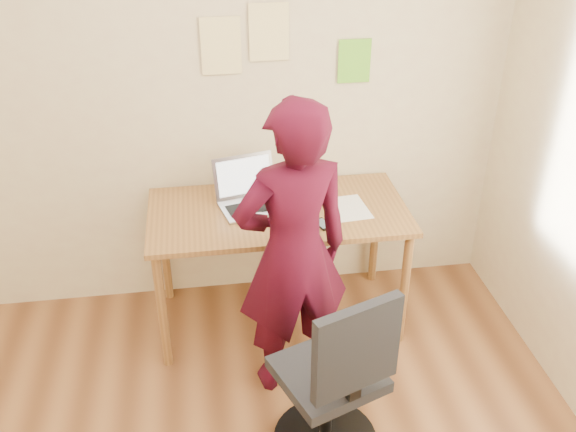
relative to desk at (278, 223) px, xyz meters
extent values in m
cube|color=beige|center=(-0.40, 0.39, 0.70)|extent=(3.50, 0.04, 2.70)
cube|color=olive|center=(0.00, 0.00, 0.07)|extent=(1.40, 0.70, 0.03)
cylinder|color=olive|center=(-0.65, -0.30, -0.30)|extent=(0.05, 0.05, 0.71)
cylinder|color=olive|center=(0.65, -0.30, -0.30)|extent=(0.05, 0.05, 0.71)
cylinder|color=olive|center=(-0.65, 0.30, -0.30)|extent=(0.05, 0.05, 0.71)
cylinder|color=olive|center=(0.65, 0.30, -0.30)|extent=(0.05, 0.05, 0.71)
cube|color=#AEAEB6|center=(-0.13, 0.03, 0.09)|extent=(0.39, 0.31, 0.02)
cube|color=black|center=(-0.13, 0.03, 0.10)|extent=(0.30, 0.19, 0.00)
cube|color=#AEAEB6|center=(-0.17, 0.17, 0.22)|extent=(0.35, 0.15, 0.23)
cube|color=white|center=(-0.17, 0.17, 0.22)|extent=(0.30, 0.12, 0.19)
cube|color=white|center=(0.38, -0.04, 0.09)|extent=(0.22, 0.29, 0.00)
cube|color=black|center=(0.21, -0.19, 0.09)|extent=(0.09, 0.13, 0.01)
cube|color=#3F4C59|center=(0.21, -0.19, 0.10)|extent=(0.08, 0.11, 0.00)
cube|color=#FFE898|center=(-0.25, 0.36, 0.89)|extent=(0.21, 0.00, 0.30)
cube|color=#FFE898|center=(0.01, 0.36, 0.95)|extent=(0.21, 0.00, 0.30)
cube|color=#6ED02E|center=(0.47, 0.36, 0.78)|extent=(0.18, 0.00, 0.24)
cube|color=black|center=(0.09, -0.95, -0.22)|extent=(0.53, 0.53, 0.06)
cube|color=black|center=(0.16, -1.13, 0.08)|extent=(0.39, 0.18, 0.41)
cube|color=black|center=(0.16, -1.13, -0.13)|extent=(0.07, 0.06, 0.11)
cylinder|color=black|center=(0.09, -0.95, -0.45)|extent=(0.06, 0.06, 0.41)
imported|color=#3E0819|center=(0.00, -0.50, 0.13)|extent=(0.63, 0.47, 1.56)
camera|label=1|loc=(-0.39, -2.99, 1.81)|focal=40.00mm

